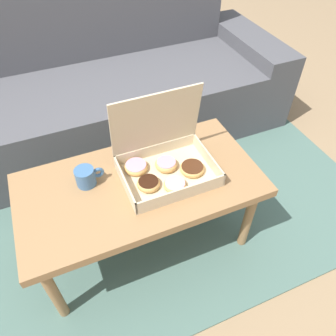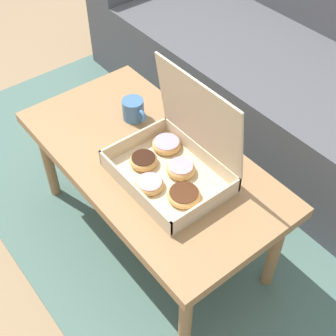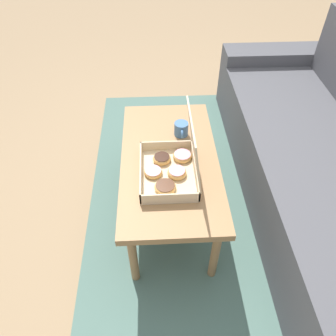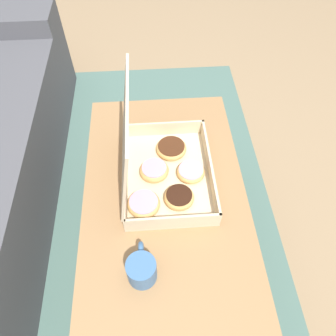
{
  "view_description": "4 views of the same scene",
  "coord_description": "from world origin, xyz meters",
  "px_view_note": "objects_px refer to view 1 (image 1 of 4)",
  "views": [
    {
      "loc": [
        -0.25,
        -1.06,
        1.49
      ],
      "look_at": [
        0.12,
        -0.17,
        0.51
      ],
      "focal_mm": 35.0,
      "sensor_mm": 36.0,
      "label": 1
    },
    {
      "loc": [
        0.96,
        -0.83,
        1.61
      ],
      "look_at": [
        0.12,
        -0.17,
        0.51
      ],
      "focal_mm": 50.0,
      "sensor_mm": 36.0,
      "label": 2
    },
    {
      "loc": [
        1.31,
        -0.23,
        1.69
      ],
      "look_at": [
        0.12,
        -0.17,
        0.51
      ],
      "focal_mm": 35.0,
      "sensor_mm": 36.0,
      "label": 3
    },
    {
      "loc": [
        -0.52,
        -0.12,
        1.37
      ],
      "look_at": [
        0.12,
        -0.17,
        0.51
      ],
      "focal_mm": 35.0,
      "sensor_mm": 36.0,
      "label": 4
    }
  ],
  "objects_px": {
    "coffee_table": "(141,190)",
    "coffee_mug": "(86,177)",
    "pastry_box": "(164,163)",
    "couch": "(90,95)"
  },
  "relations": [
    {
      "from": "coffee_table",
      "to": "coffee_mug",
      "type": "relative_size",
      "value": 8.49
    },
    {
      "from": "coffee_table",
      "to": "coffee_mug",
      "type": "height_order",
      "value": "coffee_mug"
    },
    {
      "from": "couch",
      "to": "coffee_table",
      "type": "relative_size",
      "value": 2.46
    },
    {
      "from": "coffee_table",
      "to": "pastry_box",
      "type": "xyz_separation_m",
      "value": [
        0.12,
        0.01,
        0.11
      ]
    },
    {
      "from": "couch",
      "to": "coffee_mug",
      "type": "bearing_deg",
      "value": -102.65
    },
    {
      "from": "couch",
      "to": "coffee_mug",
      "type": "height_order",
      "value": "couch"
    },
    {
      "from": "couch",
      "to": "coffee_table",
      "type": "bearing_deg",
      "value": -90.0
    },
    {
      "from": "coffee_mug",
      "to": "coffee_table",
      "type": "bearing_deg",
      "value": -21.27
    },
    {
      "from": "pastry_box",
      "to": "coffee_mug",
      "type": "height_order",
      "value": "pastry_box"
    },
    {
      "from": "couch",
      "to": "coffee_mug",
      "type": "xyz_separation_m",
      "value": [
        -0.2,
        -0.91,
        0.2
      ]
    }
  ]
}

